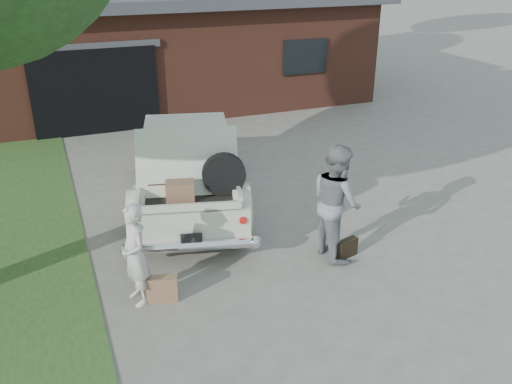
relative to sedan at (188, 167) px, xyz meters
name	(u,v)px	position (x,y,z in m)	size (l,w,h in m)	color
ground	(271,273)	(0.45, -2.92, -0.72)	(90.00, 90.00, 0.00)	gray
house	(159,44)	(1.43, 8.55, 0.95)	(12.80, 7.80, 3.30)	brown
sedan	(188,167)	(0.00, 0.00, 0.00)	(3.05, 5.24, 1.90)	beige
woman_left	(135,255)	(-1.52, -2.87, 0.01)	(0.53, 0.35, 1.47)	beige
woman_right	(336,202)	(1.62, -2.75, 0.20)	(0.89, 0.70, 1.84)	gray
suitcase_left	(160,289)	(-1.24, -2.98, -0.53)	(0.49, 0.16, 0.38)	#906649
suitcase_right	(347,248)	(1.76, -2.92, -0.57)	(0.39, 0.12, 0.30)	black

